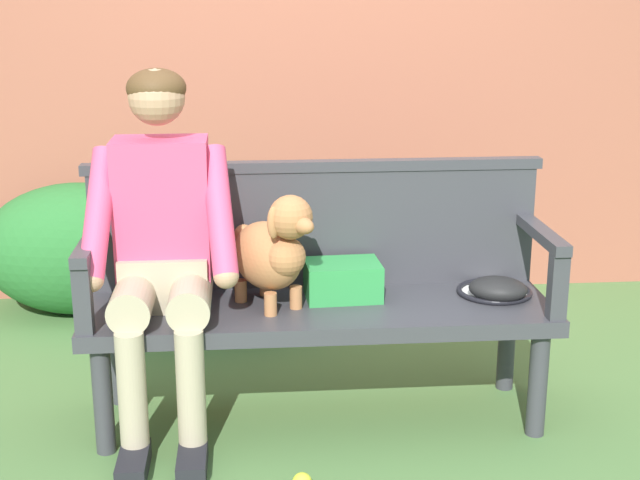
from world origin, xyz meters
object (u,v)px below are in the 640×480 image
(dog_on_bench, at_px, (273,250))
(baseball_glove, at_px, (498,289))
(person_seated, at_px, (162,240))
(tennis_racket, at_px, (492,289))
(sports_bag, at_px, (343,280))
(garden_bench, at_px, (320,319))

(dog_on_bench, relative_size, baseball_glove, 2.02)
(person_seated, relative_size, baseball_glove, 6.06)
(tennis_racket, distance_m, sports_bag, 0.59)
(dog_on_bench, xyz_separation_m, sports_bag, (0.26, 0.09, -0.15))
(dog_on_bench, bearing_deg, baseball_glove, 0.62)
(person_seated, bearing_deg, sports_bag, 7.31)
(tennis_racket, height_order, sports_bag, sports_bag)
(garden_bench, relative_size, baseball_glove, 7.87)
(tennis_racket, bearing_deg, person_seated, -175.01)
(garden_bench, bearing_deg, baseball_glove, -0.74)
(garden_bench, bearing_deg, sports_bag, 36.73)
(baseball_glove, bearing_deg, garden_bench, -162.50)
(baseball_glove, bearing_deg, person_seated, -161.41)
(baseball_glove, bearing_deg, dog_on_bench, -161.14)
(person_seated, distance_m, sports_bag, 0.70)
(baseball_glove, distance_m, sports_bag, 0.59)
(person_seated, height_order, tennis_racket, person_seated)
(baseball_glove, xyz_separation_m, sports_bag, (-0.58, 0.08, 0.03))
(sports_bag, bearing_deg, tennis_racket, 2.34)
(person_seated, distance_m, baseball_glove, 1.26)
(garden_bench, relative_size, tennis_racket, 3.04)
(tennis_racket, bearing_deg, baseball_glove, -93.54)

